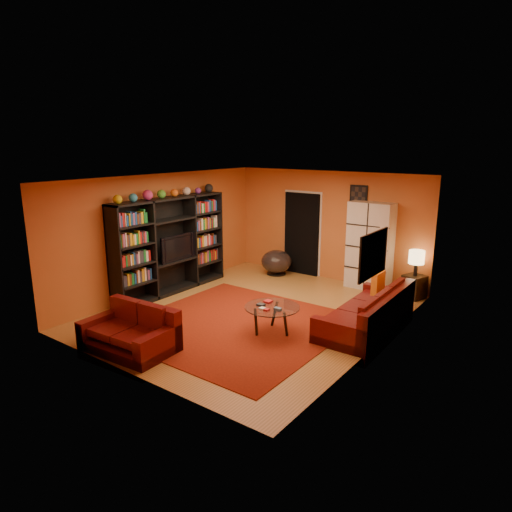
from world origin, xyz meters
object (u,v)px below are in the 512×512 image
Objects in this scene: coffee_table at (272,309)px; bowl_chair at (276,262)px; tv at (175,247)px; sofa at (371,313)px; storage_cabinet at (370,246)px; loveseat at (133,332)px; side_table at (414,287)px; table_lamp at (417,258)px; entertainment_unit at (171,245)px.

bowl_chair is at bearing 122.69° from coffee_table.
sofa is at bearing -82.90° from tv.
coffee_table is 0.49× the size of storage_cabinet.
bowl_chair is (-2.31, -0.30, -0.66)m from storage_cabinet.
loveseat is 5.56m from storage_cabinet.
sofa is at bearing -92.37° from side_table.
table_lamp is at bearing -32.59° from loveseat.
bowl_chair is 1.52× the size of side_table.
table_lamp reaches higher than bowl_chair.
tv is 1.04× the size of coffee_table.
storage_cabinet is (3.39, 2.71, -0.02)m from tv.
table_lamp is at bearing 67.27° from coffee_table.
storage_cabinet is at bearing 39.14° from entertainment_unit.
entertainment_unit is 1.95× the size of loveseat.
storage_cabinet is at bearing -22.62° from loveseat.
bowl_chair is (-0.51, 4.92, 0.04)m from loveseat.
table_lamp is (1.06, -0.05, -0.10)m from storage_cabinet.
tv is 4.34m from storage_cabinet.
side_table is 0.64m from table_lamp.
sofa reaches higher than bowl_chair.
sofa and loveseat have the same top height.
table_lamp reaches higher than loveseat.
side_table is at bearing -32.59° from loveseat.
coffee_table is 3.62m from side_table.
sofa is at bearing -92.37° from table_lamp.
entertainment_unit is 2.84m from bowl_chair.
side_table is at bearing -0.74° from storage_cabinet.
sofa is 2.21m from table_lamp.
side_table is (2.87, 5.17, -0.03)m from loveseat.
tv reaches higher than side_table.
coffee_table is at bearing -57.31° from bowl_chair.
sofa is 2.48m from storage_cabinet.
coffee_table is (1.47, 1.83, 0.15)m from loveseat.
entertainment_unit is 3.13× the size of coffee_table.
tv reaches higher than loveseat.
loveseat reaches higher than coffee_table.
storage_cabinet is 3.94× the size of side_table.
table_lamp reaches higher than side_table.
tv is at bearing -149.12° from side_table.
sofa is 4.47× the size of table_lamp.
sofa is 2.12m from side_table.
side_table is (1.40, 3.34, -0.19)m from coffee_table.
entertainment_unit is 3.02m from loveseat.
side_table is at bearing 4.23° from bowl_chair.
storage_cabinet is 3.63× the size of table_lamp.
loveseat is at bearing -147.59° from tv.
loveseat is 5.94m from table_lamp.
sofa is 3.19× the size of bowl_chair.
coffee_table is (3.06, -0.67, -0.57)m from tv.
sofa is at bearing -29.61° from bowl_chair.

